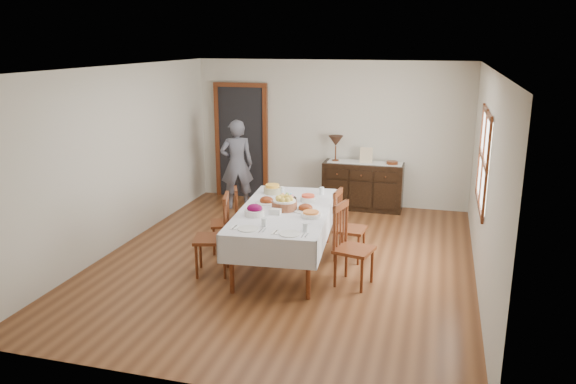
% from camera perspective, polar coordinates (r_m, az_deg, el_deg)
% --- Properties ---
extents(ground, '(6.00, 6.00, 0.00)m').
position_cam_1_polar(ground, '(7.80, -0.20, -6.93)').
color(ground, brown).
extents(room_shell, '(5.02, 6.02, 2.65)m').
position_cam_1_polar(room_shell, '(7.78, -0.41, 5.59)').
color(room_shell, white).
rests_on(room_shell, ground).
extents(dining_table, '(1.36, 2.38, 0.79)m').
position_cam_1_polar(dining_table, '(7.42, -0.33, -2.43)').
color(dining_table, silver).
rests_on(dining_table, ground).
extents(chair_left_near, '(0.54, 0.54, 1.05)m').
position_cam_1_polar(chair_left_near, '(7.27, -7.35, -4.27)').
color(chair_left_near, '#5A2812').
rests_on(chair_left_near, ground).
extents(chair_left_far, '(0.50, 0.50, 0.92)m').
position_cam_1_polar(chair_left_far, '(8.04, -6.14, -2.80)').
color(chair_left_far, '#5A2812').
rests_on(chair_left_far, ground).
extents(chair_right_near, '(0.52, 0.52, 1.03)m').
position_cam_1_polar(chair_right_near, '(6.94, 6.35, -5.31)').
color(chair_right_near, '#5A2812').
rests_on(chair_right_near, ground).
extents(chair_right_far, '(0.44, 0.44, 0.97)m').
position_cam_1_polar(chair_right_far, '(7.73, 5.96, -3.34)').
color(chair_right_far, '#5A2812').
rests_on(chair_right_far, ground).
extents(sideboard, '(1.40, 0.51, 0.84)m').
position_cam_1_polar(sideboard, '(10.08, 7.60, 0.62)').
color(sideboard, black).
rests_on(sideboard, ground).
extents(person, '(0.63, 0.53, 1.71)m').
position_cam_1_polar(person, '(10.00, -5.23, 3.11)').
color(person, '#51525D').
rests_on(person, ground).
extents(bread_basket, '(0.33, 0.33, 0.19)m').
position_cam_1_polar(bread_basket, '(7.35, -0.37, -1.19)').
color(bread_basket, brown).
rests_on(bread_basket, dining_table).
extents(egg_basket, '(0.27, 0.27, 0.10)m').
position_cam_1_polar(egg_basket, '(7.76, -0.12, -0.66)').
color(egg_basket, black).
rests_on(egg_basket, dining_table).
extents(ham_platter_a, '(0.30, 0.30, 0.11)m').
position_cam_1_polar(ham_platter_a, '(7.66, -2.20, -0.91)').
color(ham_platter_a, white).
rests_on(ham_platter_a, dining_table).
extents(ham_platter_b, '(0.33, 0.33, 0.11)m').
position_cam_1_polar(ham_platter_b, '(7.31, 1.79, -1.70)').
color(ham_platter_b, white).
rests_on(ham_platter_b, dining_table).
extents(beet_bowl, '(0.26, 0.26, 0.15)m').
position_cam_1_polar(beet_bowl, '(7.13, -3.41, -1.91)').
color(beet_bowl, white).
rests_on(beet_bowl, dining_table).
extents(carrot_bowl, '(0.21, 0.21, 0.09)m').
position_cam_1_polar(carrot_bowl, '(7.73, 2.05, -0.64)').
color(carrot_bowl, white).
rests_on(carrot_bowl, dining_table).
extents(pineapple_bowl, '(0.26, 0.26, 0.13)m').
position_cam_1_polar(pineapple_bowl, '(8.14, -1.59, 0.28)').
color(pineapple_bowl, tan).
rests_on(pineapple_bowl, dining_table).
extents(casserole_dish, '(0.26, 0.26, 0.07)m').
position_cam_1_polar(casserole_dish, '(7.07, 2.34, -2.28)').
color(casserole_dish, white).
rests_on(casserole_dish, dining_table).
extents(butter_dish, '(0.15, 0.10, 0.07)m').
position_cam_1_polar(butter_dish, '(7.17, -1.29, -1.99)').
color(butter_dish, white).
rests_on(butter_dish, dining_table).
extents(setting_left, '(0.43, 0.31, 0.10)m').
position_cam_1_polar(setting_left, '(6.66, -3.57, -3.52)').
color(setting_left, white).
rests_on(setting_left, dining_table).
extents(setting_right, '(0.43, 0.31, 0.10)m').
position_cam_1_polar(setting_right, '(6.48, 0.68, -4.03)').
color(setting_right, white).
rests_on(setting_right, dining_table).
extents(glass_far_a, '(0.06, 0.06, 0.10)m').
position_cam_1_polar(glass_far_a, '(8.11, -0.59, 0.18)').
color(glass_far_a, silver).
rests_on(glass_far_a, dining_table).
extents(glass_far_b, '(0.07, 0.07, 0.10)m').
position_cam_1_polar(glass_far_b, '(8.10, 3.45, 0.13)').
color(glass_far_b, silver).
rests_on(glass_far_b, dining_table).
extents(runner, '(1.30, 0.35, 0.01)m').
position_cam_1_polar(runner, '(10.01, 7.83, 3.00)').
color(runner, white).
rests_on(runner, sideboard).
extents(table_lamp, '(0.26, 0.26, 0.46)m').
position_cam_1_polar(table_lamp, '(10.00, 4.88, 5.13)').
color(table_lamp, brown).
rests_on(table_lamp, sideboard).
extents(picture_frame, '(0.22, 0.08, 0.28)m').
position_cam_1_polar(picture_frame, '(9.94, 7.95, 3.70)').
color(picture_frame, '#CBB590').
rests_on(picture_frame, sideboard).
extents(deco_bowl, '(0.20, 0.20, 0.06)m').
position_cam_1_polar(deco_bowl, '(9.92, 10.53, 2.92)').
color(deco_bowl, '#5A2812').
rests_on(deco_bowl, sideboard).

